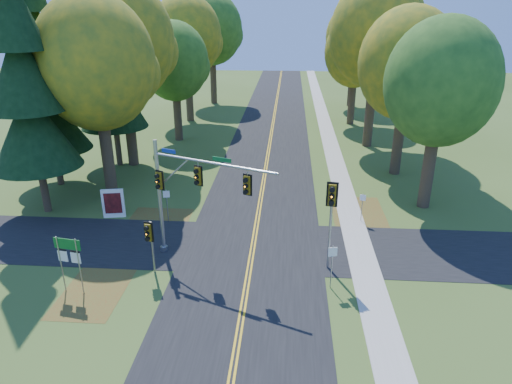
# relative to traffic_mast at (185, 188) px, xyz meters

# --- Properties ---
(ground) EXTENTS (160.00, 160.00, 0.00)m
(ground) POSITION_rel_traffic_mast_xyz_m (3.44, -0.45, -4.25)
(ground) COLOR #3A511C
(ground) RESTS_ON ground
(road_main) EXTENTS (8.00, 160.00, 0.02)m
(road_main) POSITION_rel_traffic_mast_xyz_m (3.44, -0.45, -4.24)
(road_main) COLOR black
(road_main) RESTS_ON ground
(road_cross) EXTENTS (60.00, 6.00, 0.02)m
(road_cross) POSITION_rel_traffic_mast_xyz_m (3.44, 1.55, -4.24)
(road_cross) COLOR black
(road_cross) RESTS_ON ground
(centerline_left) EXTENTS (0.10, 160.00, 0.01)m
(centerline_left) POSITION_rel_traffic_mast_xyz_m (3.34, -0.45, -4.23)
(centerline_left) COLOR gold
(centerline_left) RESTS_ON road_main
(centerline_right) EXTENTS (0.10, 160.00, 0.01)m
(centerline_right) POSITION_rel_traffic_mast_xyz_m (3.54, -0.45, -4.23)
(centerline_right) COLOR gold
(centerline_right) RESTS_ON road_main
(sidewalk_east) EXTENTS (1.60, 160.00, 0.06)m
(sidewalk_east) POSITION_rel_traffic_mast_xyz_m (9.64, -0.45, -4.22)
(sidewalk_east) COLOR #9E998E
(sidewalk_east) RESTS_ON ground
(leaf_patch_w_near) EXTENTS (4.00, 6.00, 0.00)m
(leaf_patch_w_near) POSITION_rel_traffic_mast_xyz_m (-3.06, 3.55, -4.25)
(leaf_patch_w_near) COLOR brown
(leaf_patch_w_near) RESTS_ON ground
(leaf_patch_e) EXTENTS (3.50, 8.00, 0.00)m
(leaf_patch_e) POSITION_rel_traffic_mast_xyz_m (10.24, 5.55, -4.25)
(leaf_patch_e) COLOR brown
(leaf_patch_e) RESTS_ON ground
(leaf_patch_w_far) EXTENTS (3.00, 5.00, 0.00)m
(leaf_patch_w_far) POSITION_rel_traffic_mast_xyz_m (-4.06, -3.45, -4.25)
(leaf_patch_w_far) COLOR brown
(leaf_patch_w_far) RESTS_ON ground
(tree_w_a) EXTENTS (8.00, 8.00, 14.15)m
(tree_w_a) POSITION_rel_traffic_mast_xyz_m (-7.69, 8.94, 5.23)
(tree_w_a) COLOR #38281C
(tree_w_a) RESTS_ON ground
(tree_e_a) EXTENTS (7.20, 7.20, 12.73)m
(tree_e_a) POSITION_rel_traffic_mast_xyz_m (15.01, 8.33, 4.28)
(tree_e_a) COLOR #38281C
(tree_e_a) RESTS_ON ground
(tree_w_b) EXTENTS (8.60, 8.60, 15.38)m
(tree_w_b) POSITION_rel_traffic_mast_xyz_m (-8.28, 15.84, 6.11)
(tree_w_b) COLOR #38281C
(tree_w_b) RESTS_ON ground
(tree_e_b) EXTENTS (7.60, 7.60, 13.33)m
(tree_e_b) POSITION_rel_traffic_mast_xyz_m (14.41, 15.13, 4.65)
(tree_e_b) COLOR #38281C
(tree_e_b) RESTS_ON ground
(tree_w_c) EXTENTS (6.80, 6.80, 11.91)m
(tree_w_c) POSITION_rel_traffic_mast_xyz_m (-6.10, 24.02, 3.69)
(tree_w_c) COLOR #38281C
(tree_w_c) RESTS_ON ground
(tree_e_c) EXTENTS (8.80, 8.80, 15.79)m
(tree_e_c) POSITION_rel_traffic_mast_xyz_m (13.32, 23.24, 6.41)
(tree_e_c) COLOR #38281C
(tree_e_c) RESTS_ON ground
(tree_w_d) EXTENTS (8.20, 8.20, 14.56)m
(tree_w_d) POSITION_rel_traffic_mast_xyz_m (-6.69, 32.74, 5.53)
(tree_w_d) COLOR #38281C
(tree_w_d) RESTS_ON ground
(tree_e_d) EXTENTS (7.00, 7.00, 12.32)m
(tree_e_d) POSITION_rel_traffic_mast_xyz_m (12.70, 32.43, 3.99)
(tree_e_d) COLOR #38281C
(tree_e_d) RESTS_ON ground
(tree_w_e) EXTENTS (8.40, 8.40, 14.97)m
(tree_w_e) POSITION_rel_traffic_mast_xyz_m (-5.48, 43.64, 5.82)
(tree_w_e) COLOR #38281C
(tree_w_e) RESTS_ON ground
(tree_e_e) EXTENTS (7.80, 7.80, 13.74)m
(tree_e_e) POSITION_rel_traffic_mast_xyz_m (13.91, 43.13, 4.94)
(tree_e_e) COLOR #38281C
(tree_e_e) RESTS_ON ground
(pine_a) EXTENTS (5.60, 5.60, 19.48)m
(pine_a) POSITION_rel_traffic_mast_xyz_m (-11.06, 5.55, 4.93)
(pine_a) COLOR #38281C
(pine_a) RESTS_ON ground
(pine_b) EXTENTS (5.60, 5.60, 17.31)m
(pine_b) POSITION_rel_traffic_mast_xyz_m (-12.56, 10.55, 3.91)
(pine_b) COLOR #38281C
(pine_b) RESTS_ON ground
(pine_c) EXTENTS (5.60, 5.60, 20.56)m
(pine_c) POSITION_rel_traffic_mast_xyz_m (-9.56, 15.55, 5.44)
(pine_c) COLOR #38281C
(pine_c) RESTS_ON ground
(traffic_mast) EXTENTS (6.79, 2.96, 6.61)m
(traffic_mast) POSITION_rel_traffic_mast_xyz_m (0.00, 0.00, 0.00)
(traffic_mast) COLOR #95989E
(traffic_mast) RESTS_ON ground
(east_signal_pole) EXTENTS (0.58, 0.68, 5.05)m
(east_signal_pole) POSITION_rel_traffic_mast_xyz_m (7.61, -0.66, -0.42)
(east_signal_pole) COLOR #9C9DA4
(east_signal_pole) RESTS_ON ground
(ped_signal_pole) EXTENTS (0.48, 0.56, 3.08)m
(ped_signal_pole) POSITION_rel_traffic_mast_xyz_m (-1.56, -1.82, -1.96)
(ped_signal_pole) COLOR gray
(ped_signal_pole) RESTS_ON ground
(route_sign_cluster) EXTENTS (1.40, 0.28, 3.02)m
(route_sign_cluster) POSITION_rel_traffic_mast_xyz_m (-4.99, -3.63, -2.12)
(route_sign_cluster) COLOR gray
(route_sign_cluster) RESTS_ON ground
(info_kiosk) EXTENTS (1.45, 0.46, 1.99)m
(info_kiosk) POSITION_rel_traffic_mast_xyz_m (-6.11, 4.91, -3.26)
(info_kiosk) COLOR white
(info_kiosk) RESTS_ON ground
(reg_sign_e_north) EXTENTS (0.37, 0.14, 1.98)m
(reg_sign_e_north) POSITION_rel_traffic_mast_xyz_m (10.21, 5.40, -2.90)
(reg_sign_e_north) COLOR gray
(reg_sign_e_north) RESTS_ON ground
(reg_sign_e_south) EXTENTS (0.45, 0.15, 2.39)m
(reg_sign_e_south) POSITION_rel_traffic_mast_xyz_m (7.64, -2.37, -2.62)
(reg_sign_e_south) COLOR gray
(reg_sign_e_south) RESTS_ON ground
(reg_sign_w) EXTENTS (0.41, 0.13, 2.20)m
(reg_sign_w) POSITION_rel_traffic_mast_xyz_m (-2.39, 4.60, -2.75)
(reg_sign_w) COLOR gray
(reg_sign_w) RESTS_ON ground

